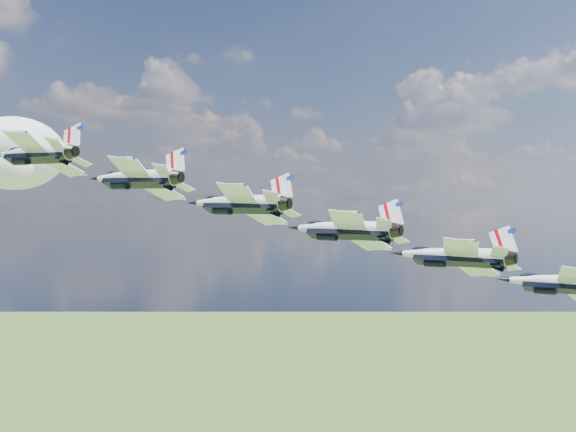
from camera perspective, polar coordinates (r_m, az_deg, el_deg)
jet_0 at (r=93.15m, az=-19.52°, el=4.67°), size 16.55×18.65×8.84m
jet_1 at (r=88.46m, az=-12.16°, el=2.95°), size 16.55×18.65×8.84m
jet_2 at (r=85.46m, az=-4.16°, el=1.02°), size 16.55×18.65×8.84m
jet_3 at (r=84.33m, az=4.22°, el=-1.03°), size 16.55×18.65×8.84m
jet_4 at (r=85.14m, az=12.65°, el=-3.07°), size 16.55×18.65×8.84m
jet_5 at (r=87.83m, az=20.77°, el=-4.96°), size 16.55×18.65×8.84m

